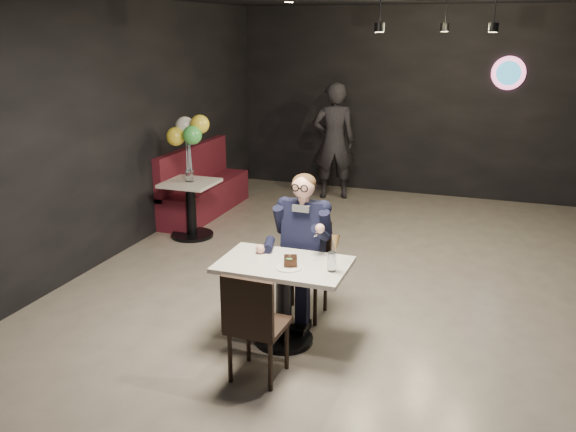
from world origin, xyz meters
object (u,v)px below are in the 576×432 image
at_px(balloon_vase, 190,176).
at_px(passerby, 334,141).
at_px(chair_far, 304,271).
at_px(seated_man, 304,245).
at_px(side_table, 191,207).
at_px(chair_near, 258,323).
at_px(main_table, 284,303).
at_px(booth_bench, 205,181).
at_px(sundae_glass, 332,262).

distance_m(balloon_vase, passerby, 2.80).
bearing_deg(chair_far, balloon_vase, 141.09).
height_order(chair_far, seated_man, seated_man).
bearing_deg(chair_far, seated_man, -26.57).
bearing_deg(side_table, balloon_vase, 0.00).
bearing_deg(side_table, seated_man, -38.91).
height_order(chair_near, balloon_vase, chair_near).
relative_size(seated_man, passerby, 0.78).
bearing_deg(seated_man, passerby, 101.82).
xyz_separation_m(chair_far, seated_man, (0.00, -0.00, 0.26)).
xyz_separation_m(chair_far, passerby, (-0.88, 4.22, 0.47)).
bearing_deg(passerby, main_table, 80.59).
bearing_deg(main_table, chair_near, -90.00).
relative_size(main_table, seated_man, 0.76).
distance_m(seated_man, side_table, 2.74).
xyz_separation_m(main_table, booth_bench, (-2.42, 3.26, 0.13)).
distance_m(chair_near, side_table, 3.54).
xyz_separation_m(chair_far, booth_bench, (-2.42, 2.71, 0.04)).
xyz_separation_m(main_table, seated_man, (0.00, 0.55, 0.34)).
bearing_deg(sundae_glass, side_table, 137.92).
distance_m(main_table, side_table, 3.10).
height_order(main_table, side_table, side_table).
distance_m(chair_near, sundae_glass, 0.78).
relative_size(chair_far, booth_bench, 0.46).
bearing_deg(balloon_vase, chair_near, -53.27).
height_order(sundae_glass, booth_bench, booth_bench).
distance_m(main_table, chair_far, 0.56).
relative_size(sundae_glass, side_table, 0.20).
bearing_deg(side_table, booth_bench, 106.70).
relative_size(booth_bench, balloon_vase, 12.93).
relative_size(sundae_glass, booth_bench, 0.08).
relative_size(seated_man, balloon_vase, 9.25).
distance_m(seated_man, passerby, 4.31).
relative_size(chair_near, seated_man, 0.64).
xyz_separation_m(chair_near, balloon_vase, (-2.12, 2.84, 0.37)).
xyz_separation_m(chair_near, booth_bench, (-2.42, 3.84, 0.04)).
bearing_deg(chair_near, chair_far, 91.50).
bearing_deg(chair_far, side_table, 141.09).
height_order(sundae_glass, passerby, passerby).
bearing_deg(main_table, seated_man, 90.00).
bearing_deg(main_table, side_table, 133.14).
bearing_deg(main_table, balloon_vase, 133.14).
distance_m(booth_bench, balloon_vase, 1.09).
xyz_separation_m(main_table, balloon_vase, (-2.12, 2.26, 0.45)).
relative_size(side_table, passerby, 0.43).
height_order(chair_near, side_table, chair_near).
xyz_separation_m(seated_man, passerby, (-0.88, 4.22, 0.21)).
distance_m(side_table, passerby, 2.84).
xyz_separation_m(sundae_glass, balloon_vase, (-2.55, 2.30, -0.00)).
height_order(chair_far, booth_bench, booth_bench).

